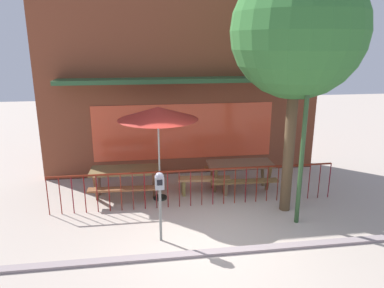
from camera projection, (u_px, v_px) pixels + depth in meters
name	position (u px, v px, depth m)	size (l,w,h in m)	color
ground	(209.00, 242.00, 7.42)	(40.00, 40.00, 0.00)	#B3A497
pub_storefront	(183.00, 82.00, 10.80)	(8.46, 1.28, 5.67)	#481A1B
patio_fence_front	(196.00, 181.00, 8.90)	(7.13, 0.04, 0.97)	maroon
picnic_table_left	(125.00, 175.00, 9.46)	(1.85, 1.43, 0.79)	brown
picnic_table_right	(240.00, 168.00, 9.96)	(1.85, 1.43, 0.79)	brown
patio_umbrella	(158.00, 114.00, 8.87)	(2.01, 2.01, 2.45)	black
patio_bench	(204.00, 182.00, 9.66)	(1.43, 0.48, 0.48)	#A27647
parking_meter_near	(160.00, 189.00, 7.17)	(0.18, 0.17, 1.50)	slate
street_tree	(298.00, 32.00, 7.74)	(2.94, 2.94, 5.67)	brown
street_lamp	(306.00, 114.00, 7.56)	(0.28, 0.28, 3.83)	#294926
curb_edge	(214.00, 254.00, 7.01)	(11.84, 0.20, 0.11)	gray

